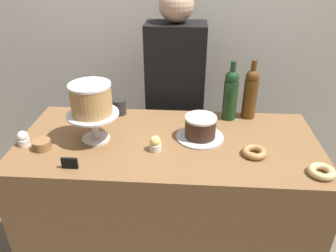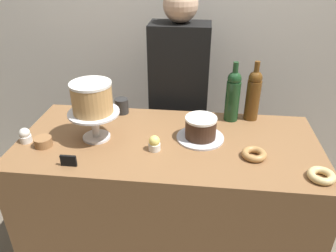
{
  "view_description": "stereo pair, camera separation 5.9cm",
  "coord_description": "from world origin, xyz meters",
  "px_view_note": "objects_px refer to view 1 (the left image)",
  "views": [
    {
      "loc": [
        0.1,
        -1.37,
        1.79
      ],
      "look_at": [
        0.0,
        0.0,
        1.03
      ],
      "focal_mm": 34.94,
      "sensor_mm": 36.0,
      "label": 1
    },
    {
      "loc": [
        0.16,
        -1.36,
        1.79
      ],
      "look_at": [
        0.0,
        0.0,
        1.03
      ],
      "focal_mm": 34.94,
      "sensor_mm": 36.0,
      "label": 2
    }
  ],
  "objects_px": {
    "wine_bottle_amber": "(251,93)",
    "wine_bottle_green": "(231,94)",
    "price_sign_chalkboard": "(70,163)",
    "cupcake_lemon": "(155,144)",
    "cake_stand_pedestal": "(94,122)",
    "cupcake_vanilla": "(23,139)",
    "barista_figure": "(175,110)",
    "donut_glazed": "(322,172)",
    "donut_maple": "(254,152)",
    "coffee_cup_ceramic": "(119,107)",
    "chocolate_round_cake": "(200,127)",
    "cookie_stack": "(42,145)",
    "white_layer_cake": "(91,99)"
  },
  "relations": [
    {
      "from": "wine_bottle_amber",
      "to": "wine_bottle_green",
      "type": "xyz_separation_m",
      "value": [
        -0.11,
        -0.02,
        0.0
      ]
    },
    {
      "from": "price_sign_chalkboard",
      "to": "wine_bottle_green",
      "type": "bearing_deg",
      "value": 35.81
    },
    {
      "from": "cupcake_lemon",
      "to": "wine_bottle_amber",
      "type": "bearing_deg",
      "value": 38.12
    },
    {
      "from": "price_sign_chalkboard",
      "to": "wine_bottle_amber",
      "type": "bearing_deg",
      "value": 33.27
    },
    {
      "from": "cake_stand_pedestal",
      "to": "price_sign_chalkboard",
      "type": "height_order",
      "value": "cake_stand_pedestal"
    },
    {
      "from": "cupcake_vanilla",
      "to": "barista_figure",
      "type": "xyz_separation_m",
      "value": [
        0.69,
        0.65,
        -0.15
      ]
    },
    {
      "from": "cupcake_lemon",
      "to": "donut_glazed",
      "type": "distance_m",
      "value": 0.72
    },
    {
      "from": "donut_maple",
      "to": "coffee_cup_ceramic",
      "type": "bearing_deg",
      "value": 151.81
    },
    {
      "from": "cupcake_lemon",
      "to": "barista_figure",
      "type": "xyz_separation_m",
      "value": [
        0.06,
        0.65,
        -0.15
      ]
    },
    {
      "from": "donut_glazed",
      "to": "coffee_cup_ceramic",
      "type": "bearing_deg",
      "value": 152.19
    },
    {
      "from": "wine_bottle_green",
      "to": "coffee_cup_ceramic",
      "type": "distance_m",
      "value": 0.62
    },
    {
      "from": "cake_stand_pedestal",
      "to": "wine_bottle_amber",
      "type": "relative_size",
      "value": 0.76
    },
    {
      "from": "chocolate_round_cake",
      "to": "price_sign_chalkboard",
      "type": "distance_m",
      "value": 0.63
    },
    {
      "from": "donut_maple",
      "to": "barista_figure",
      "type": "distance_m",
      "value": 0.78
    },
    {
      "from": "wine_bottle_green",
      "to": "donut_glazed",
      "type": "relative_size",
      "value": 2.91
    },
    {
      "from": "cookie_stack",
      "to": "coffee_cup_ceramic",
      "type": "relative_size",
      "value": 0.99
    },
    {
      "from": "cupcake_vanilla",
      "to": "price_sign_chalkboard",
      "type": "height_order",
      "value": "cupcake_vanilla"
    },
    {
      "from": "cake_stand_pedestal",
      "to": "price_sign_chalkboard",
      "type": "relative_size",
      "value": 3.52
    },
    {
      "from": "cake_stand_pedestal",
      "to": "price_sign_chalkboard",
      "type": "bearing_deg",
      "value": -101.14
    },
    {
      "from": "cake_stand_pedestal",
      "to": "cupcake_vanilla",
      "type": "bearing_deg",
      "value": -167.37
    },
    {
      "from": "cupcake_vanilla",
      "to": "wine_bottle_green",
      "type": "bearing_deg",
      "value": 19.32
    },
    {
      "from": "cake_stand_pedestal",
      "to": "barista_figure",
      "type": "bearing_deg",
      "value": 57.94
    },
    {
      "from": "barista_figure",
      "to": "cupcake_lemon",
      "type": "bearing_deg",
      "value": -95.26
    },
    {
      "from": "chocolate_round_cake",
      "to": "cookie_stack",
      "type": "distance_m",
      "value": 0.76
    },
    {
      "from": "wine_bottle_amber",
      "to": "donut_maple",
      "type": "xyz_separation_m",
      "value": [
        -0.02,
        -0.39,
        -0.13
      ]
    },
    {
      "from": "donut_maple",
      "to": "barista_figure",
      "type": "bearing_deg",
      "value": 120.8
    },
    {
      "from": "cupcake_vanilla",
      "to": "barista_figure",
      "type": "height_order",
      "value": "barista_figure"
    },
    {
      "from": "cupcake_vanilla",
      "to": "donut_glazed",
      "type": "height_order",
      "value": "cupcake_vanilla"
    },
    {
      "from": "price_sign_chalkboard",
      "to": "cookie_stack",
      "type": "bearing_deg",
      "value": 141.97
    },
    {
      "from": "donut_maple",
      "to": "coffee_cup_ceramic",
      "type": "height_order",
      "value": "coffee_cup_ceramic"
    },
    {
      "from": "cupcake_vanilla",
      "to": "cupcake_lemon",
      "type": "bearing_deg",
      "value": -0.03
    },
    {
      "from": "white_layer_cake",
      "to": "wine_bottle_green",
      "type": "xyz_separation_m",
      "value": [
        0.67,
        0.28,
        -0.07
      ]
    },
    {
      "from": "donut_maple",
      "to": "cookie_stack",
      "type": "xyz_separation_m",
      "value": [
        -0.98,
        -0.02,
        0.01
      ]
    },
    {
      "from": "price_sign_chalkboard",
      "to": "chocolate_round_cake",
      "type": "bearing_deg",
      "value": 27.81
    },
    {
      "from": "cupcake_lemon",
      "to": "price_sign_chalkboard",
      "type": "distance_m",
      "value": 0.39
    },
    {
      "from": "price_sign_chalkboard",
      "to": "coffee_cup_ceramic",
      "type": "height_order",
      "value": "coffee_cup_ceramic"
    },
    {
      "from": "donut_glazed",
      "to": "price_sign_chalkboard",
      "type": "bearing_deg",
      "value": -178.43
    },
    {
      "from": "donut_maple",
      "to": "price_sign_chalkboard",
      "type": "height_order",
      "value": "price_sign_chalkboard"
    },
    {
      "from": "price_sign_chalkboard",
      "to": "cake_stand_pedestal",
      "type": "bearing_deg",
      "value": 78.86
    },
    {
      "from": "wine_bottle_amber",
      "to": "donut_maple",
      "type": "relative_size",
      "value": 2.91
    },
    {
      "from": "chocolate_round_cake",
      "to": "cupcake_lemon",
      "type": "xyz_separation_m",
      "value": [
        -0.21,
        -0.13,
        -0.03
      ]
    },
    {
      "from": "donut_glazed",
      "to": "wine_bottle_green",
      "type": "bearing_deg",
      "value": 124.78
    },
    {
      "from": "cupcake_lemon",
      "to": "cookie_stack",
      "type": "distance_m",
      "value": 0.53
    },
    {
      "from": "cupcake_vanilla",
      "to": "coffee_cup_ceramic",
      "type": "bearing_deg",
      "value": 42.96
    },
    {
      "from": "wine_bottle_amber",
      "to": "donut_glazed",
      "type": "xyz_separation_m",
      "value": [
        0.23,
        -0.51,
        -0.13
      ]
    },
    {
      "from": "chocolate_round_cake",
      "to": "coffee_cup_ceramic",
      "type": "distance_m",
      "value": 0.51
    },
    {
      "from": "cupcake_vanilla",
      "to": "cake_stand_pedestal",
      "type": "bearing_deg",
      "value": 12.63
    },
    {
      "from": "chocolate_round_cake",
      "to": "wine_bottle_amber",
      "type": "height_order",
      "value": "wine_bottle_amber"
    },
    {
      "from": "donut_glazed",
      "to": "coffee_cup_ceramic",
      "type": "distance_m",
      "value": 1.08
    },
    {
      "from": "cookie_stack",
      "to": "barista_figure",
      "type": "xyz_separation_m",
      "value": [
        0.59,
        0.68,
        -0.13
      ]
    }
  ]
}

